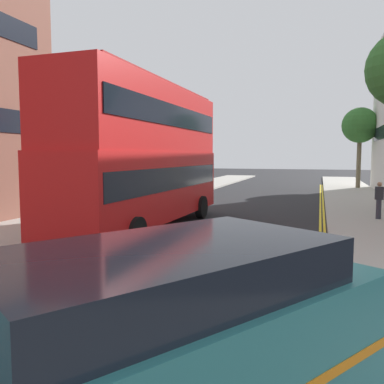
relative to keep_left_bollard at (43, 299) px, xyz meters
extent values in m
cube|color=#ADA89E|center=(6.50, 11.27, -0.54)|extent=(4.00, 80.00, 0.14)
cube|color=#ADA89E|center=(-6.50, 11.27, -0.54)|extent=(4.00, 80.00, 0.14)
cube|color=yellow|center=(4.40, 9.27, -0.60)|extent=(0.10, 56.00, 0.01)
cube|color=yellow|center=(4.24, 9.27, -0.60)|extent=(0.10, 56.00, 0.01)
cube|color=#ADA89E|center=(0.00, 0.00, -0.56)|extent=(1.10, 2.20, 0.10)
cube|color=silver|center=(0.00, 0.00, -0.43)|extent=(0.36, 0.28, 0.16)
cube|color=white|center=(0.00, 0.00, 0.13)|extent=(0.28, 0.20, 0.95)
cube|color=blue|center=(0.00, -0.10, 0.32)|extent=(0.22, 0.01, 0.26)
cube|color=yellow|center=(0.00, -0.10, -0.06)|extent=(0.22, 0.01, 0.20)
cube|color=red|center=(-2.33, 9.15, 1.13)|extent=(2.70, 10.85, 2.60)
cube|color=red|center=(-2.33, 9.15, 3.68)|extent=(2.65, 10.63, 2.50)
cube|color=black|center=(-2.33, 9.15, 1.43)|extent=(2.73, 10.41, 0.84)
cube|color=black|center=(-2.33, 9.15, 3.78)|extent=(2.71, 10.20, 0.80)
cube|color=yellow|center=(-2.23, 14.53, 2.68)|extent=(2.00, 0.10, 0.44)
cube|color=maroon|center=(-2.33, 9.15, 4.98)|extent=(2.43, 9.76, 0.10)
cylinder|color=black|center=(-3.52, 12.52, -0.09)|extent=(0.32, 1.05, 1.04)
cylinder|color=black|center=(-1.02, 12.48, -0.09)|extent=(0.32, 1.05, 1.04)
cylinder|color=black|center=(-3.65, 5.83, -0.09)|extent=(0.32, 1.05, 1.04)
cylinder|color=black|center=(-1.15, 5.78, -0.09)|extent=(0.32, 1.05, 1.04)
cube|color=teal|center=(2.86, -2.15, 0.33)|extent=(4.16, 4.97, 1.50)
cube|color=black|center=(2.94, -2.03, 1.13)|extent=(3.10, 3.49, 0.76)
cube|color=orange|center=(2.86, -2.15, 0.38)|extent=(3.97, 4.67, 0.10)
cylinder|color=black|center=(2.90, -0.44, -0.27)|extent=(0.56, 0.69, 0.68)
cylinder|color=#2D2D38|center=(6.65, 13.82, -0.04)|extent=(0.22, 0.22, 0.85)
cube|color=#26262B|center=(6.65, 13.82, 0.66)|extent=(0.34, 0.22, 0.56)
sphere|color=#9E7051|center=(6.65, 13.82, 1.05)|extent=(0.20, 0.20, 0.20)
cylinder|color=#6B6047|center=(7.33, 32.26, 1.77)|extent=(0.37, 0.37, 4.47)
cylinder|color=#6B6047|center=(7.92, 32.38, 4.42)|extent=(0.37, 1.25, 0.93)
cylinder|color=#6B6047|center=(7.67, 32.94, 4.53)|extent=(1.45, 0.81, 1.15)
cylinder|color=#6B6047|center=(7.02, 32.63, 4.34)|extent=(0.85, 0.75, 0.76)
cylinder|color=#6B6047|center=(6.92, 31.77, 4.45)|extent=(1.09, 0.94, 0.98)
cylinder|color=#6B6047|center=(7.34, 31.69, 4.40)|extent=(1.20, 0.14, 0.89)
sphere|color=#33702D|center=(7.33, 32.26, 4.90)|extent=(3.02, 3.02, 3.02)
camera|label=1|loc=(4.17, -5.23, 2.28)|focal=37.58mm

